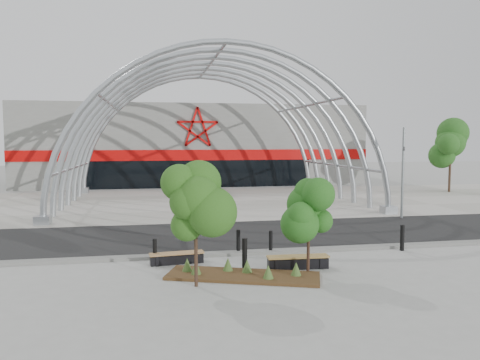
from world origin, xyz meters
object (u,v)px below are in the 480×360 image
Objects in this scene: street_tree_0 at (196,206)px; bench_0 at (177,258)px; bench_1 at (298,262)px; street_tree_1 at (309,209)px; signal_pole at (403,171)px; bollard_2 at (245,254)px.

street_tree_0 is 3.66m from bench_0.
bench_1 reaches higher than bench_0.
street_tree_0 is 3.94m from street_tree_1.
signal_pole is 2.60× the size of bench_0.
bench_1 is (-9.19, -9.17, -2.53)m from signal_pole.
signal_pole is 13.23m from bench_1.
signal_pole reaches higher than bench_1.
bollard_2 is at bearing -140.81° from signal_pole.
signal_pole is 2.37× the size of bench_1.
signal_pole is at bearing 30.06° from bench_0.
street_tree_0 reaches higher than street_tree_1.
bench_1 is at bearing 20.18° from street_tree_0.
signal_pole is 13.39m from street_tree_1.
street_tree_0 is 1.73× the size of bench_0.
signal_pole is 4.66× the size of bollard_2.
street_tree_0 is 1.58× the size of bench_1.
signal_pole reaches higher than bench_0.
street_tree_1 is 2.75m from bollard_2.
bench_0 is 0.91× the size of bench_1.
bollard_2 is (-11.08, -9.04, -2.19)m from signal_pole.
street_tree_0 is at bearing -140.78° from signal_pole.
street_tree_1 is at bearing 9.98° from street_tree_0.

